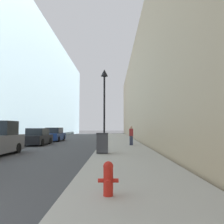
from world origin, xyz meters
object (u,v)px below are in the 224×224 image
object	(u,v)px
parked_sedan_far	(54,135)
pedestrian_on_sidewalk	(131,136)
trash_bin	(102,143)
parked_sedan_near	(38,137)
fire_hydrant	(108,178)
lamppost	(104,92)

from	to	relation	value
parked_sedan_far	pedestrian_on_sidewalk	xyz separation A→B (m)	(8.56, -7.69, 0.22)
trash_bin	pedestrian_on_sidewalk	distance (m)	6.12
parked_sedan_near	parked_sedan_far	size ratio (longest dim) A/B	0.92
fire_hydrant	parked_sedan_near	bearing A→B (deg)	114.28
trash_bin	parked_sedan_far	distance (m)	14.89
trash_bin	lamppost	xyz separation A→B (m)	(-0.00, 2.52, 3.35)
trash_bin	pedestrian_on_sidewalk	bearing A→B (deg)	69.71
fire_hydrant	pedestrian_on_sidewalk	size ratio (longest dim) A/B	0.47
parked_sedan_near	fire_hydrant	bearing A→B (deg)	-65.72
parked_sedan_near	pedestrian_on_sidewalk	size ratio (longest dim) A/B	2.54
lamppost	pedestrian_on_sidewalk	distance (m)	4.98
parked_sedan_far	pedestrian_on_sidewalk	world-z (taller)	pedestrian_on_sidewalk
parked_sedan_far	fire_hydrant	bearing A→B (deg)	-71.78
lamppost	trash_bin	bearing A→B (deg)	-89.90
pedestrian_on_sidewalk	trash_bin	bearing A→B (deg)	-110.29
lamppost	parked_sedan_near	bearing A→B (deg)	141.18
trash_bin	lamppost	size ratio (longest dim) A/B	0.21
trash_bin	fire_hydrant	bearing A→B (deg)	-86.07
fire_hydrant	lamppost	bearing A→B (deg)	92.99
fire_hydrant	parked_sedan_near	xyz separation A→B (m)	(-6.96, 15.44, 0.17)
fire_hydrant	lamppost	world-z (taller)	lamppost
fire_hydrant	parked_sedan_far	world-z (taller)	parked_sedan_far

